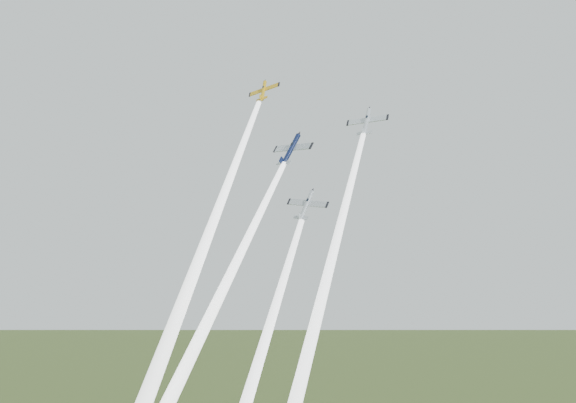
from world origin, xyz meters
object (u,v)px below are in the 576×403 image
object	(u,v)px
plane_silver_right	(367,122)
plane_silver_low	(306,205)
plane_yellow	(263,91)
plane_navy	(291,149)

from	to	relation	value
plane_silver_right	plane_silver_low	distance (m)	23.12
plane_yellow	plane_silver_low	bearing A→B (deg)	-40.39
plane_yellow	plane_silver_low	xyz separation A→B (m)	(12.07, -14.27, -23.11)
plane_navy	plane_silver_low	distance (m)	15.30
plane_yellow	plane_silver_low	distance (m)	29.72
plane_yellow	plane_silver_right	world-z (taller)	plane_yellow
plane_navy	plane_silver_right	distance (m)	14.70
plane_yellow	plane_navy	world-z (taller)	plane_yellow
plane_silver_right	plane_silver_low	world-z (taller)	plane_silver_right
plane_yellow	plane_silver_right	bearing A→B (deg)	11.07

